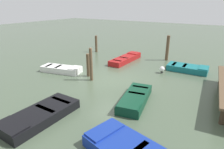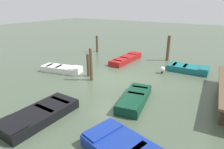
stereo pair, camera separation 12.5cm
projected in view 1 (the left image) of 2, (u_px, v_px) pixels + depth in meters
ground_plane at (112, 80)px, 12.33m from camera, size 80.00×80.00×0.00m
rowboat_dark_green at (135, 98)px, 9.42m from camera, size 3.12×1.63×0.46m
rowboat_black at (40, 115)px, 8.03m from camera, size 3.25×1.44×0.46m
rowboat_red at (126, 59)px, 16.17m from camera, size 3.80×1.07×0.46m
rowboat_white at (62, 69)px, 13.64m from camera, size 1.64×3.01×0.46m
rowboat_teal at (188, 68)px, 13.82m from camera, size 1.34×2.74×0.46m
mooring_piling_center at (167, 48)px, 16.20m from camera, size 0.26×0.26×2.10m
mooring_piling_mid_left at (88, 65)px, 12.68m from camera, size 0.23×0.23×1.52m
mooring_piling_near_right at (91, 65)px, 11.90m from camera, size 0.19×0.19×2.06m
mooring_piling_far_left at (96, 44)px, 19.10m from camera, size 0.23×0.23×1.61m
marker_buoy at (162, 69)px, 13.41m from camera, size 0.36×0.36×0.48m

